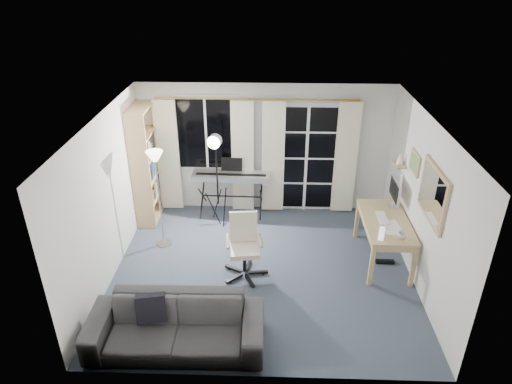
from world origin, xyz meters
TOP-DOWN VIEW (x-y plane):
  - floor at (0.00, 0.00)m, footprint 4.50×4.00m
  - window at (-1.05, 1.97)m, footprint 1.20×0.08m
  - french_door at (0.75, 1.97)m, footprint 1.32×0.09m
  - curtains at (-0.14, 1.88)m, footprint 3.60×0.07m
  - bookshelf at (-2.13, 1.61)m, footprint 0.35×0.99m
  - torchiere_lamp at (-1.67, 0.67)m, footprint 0.31×0.31m
  - keyboard_piano at (-0.60, 1.70)m, footprint 1.42×0.71m
  - studio_light at (-0.83, 1.35)m, footprint 0.35×0.36m
  - office_chair at (-0.28, -0.02)m, footprint 0.67×0.68m
  - desk at (1.88, 0.35)m, footprint 0.68×1.36m
  - monitor at (2.08, 0.80)m, footprint 0.17×0.52m
  - desk_clutter at (1.82, 0.12)m, footprint 0.43×0.82m
  - mug at (1.98, -0.15)m, footprint 0.12×0.09m
  - wall_mirror at (2.22, -0.35)m, footprint 0.04×0.94m
  - framed_print at (2.23, 0.55)m, footprint 0.03×0.42m
  - wall_shelf at (2.16, 1.05)m, footprint 0.16×0.30m
  - sofa at (-1.03, -1.55)m, footprint 2.14×0.65m

SIDE VIEW (x-z plane):
  - floor at x=0.00m, z-range -0.02..0.00m
  - sofa at x=-1.03m, z-range 0.00..0.83m
  - desk_clutter at x=1.82m, z-range 0.11..1.03m
  - office_chair at x=-0.28m, z-range 0.09..1.07m
  - desk at x=1.88m, z-range 0.27..1.00m
  - keyboard_piano at x=-0.60m, z-range 0.26..1.28m
  - mug at x=1.98m, z-range 0.73..0.85m
  - monitor at x=2.08m, z-range 0.77..1.23m
  - bookshelf at x=-2.13m, z-range -0.05..2.06m
  - french_door at x=0.75m, z-range -0.03..2.08m
  - curtains at x=-0.14m, z-range 0.03..2.16m
  - torchiere_lamp at x=-1.67m, z-range 0.51..2.19m
  - studio_light at x=-0.83m, z-range 0.53..2.27m
  - wall_shelf at x=2.16m, z-range 1.32..1.50m
  - window at x=-1.05m, z-range 0.80..2.20m
  - wall_mirror at x=2.22m, z-range 1.18..1.92m
  - framed_print at x=2.23m, z-range 1.44..1.76m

